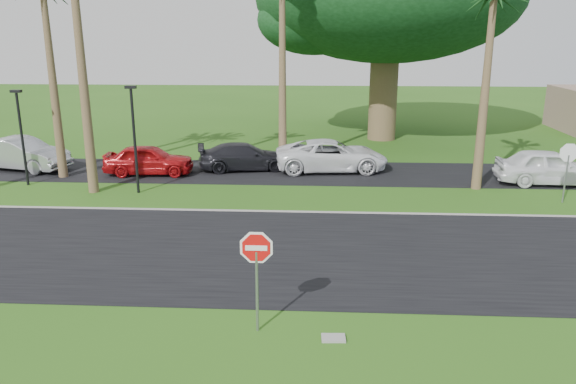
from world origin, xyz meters
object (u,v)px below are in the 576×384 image
(car_pickup, at_px, (549,167))
(car_red, at_px, (149,160))
(car_silver, at_px, (21,154))
(car_dark, at_px, (244,157))
(stop_sign_far, at_px, (568,161))
(car_minivan, at_px, (332,156))
(stop_sign_near, at_px, (257,261))

(car_pickup, bearing_deg, car_red, 89.36)
(car_silver, distance_m, car_red, 6.79)
(car_dark, bearing_deg, car_pickup, -110.18)
(stop_sign_far, distance_m, car_minivan, 10.74)
(car_dark, xyz_separation_m, car_pickup, (14.37, -2.04, 0.13))
(car_minivan, bearing_deg, car_pickup, -107.35)
(car_dark, distance_m, car_minivan, 4.43)
(car_red, height_order, car_dark, car_red)
(car_silver, xyz_separation_m, car_red, (6.77, -0.59, -0.08))
(car_dark, bearing_deg, stop_sign_far, -121.74)
(stop_sign_near, relative_size, car_pickup, 0.55)
(stop_sign_far, relative_size, car_minivan, 0.47)
(car_red, relative_size, car_pickup, 0.91)
(stop_sign_near, relative_size, car_red, 0.61)
(car_red, height_order, car_minivan, car_minivan)
(stop_sign_far, bearing_deg, car_pickup, -99.49)
(car_dark, bearing_deg, car_red, 92.85)
(car_silver, height_order, car_dark, car_silver)
(car_silver, distance_m, car_minivan, 15.78)
(car_dark, bearing_deg, car_minivan, -101.65)
(car_silver, xyz_separation_m, car_minivan, (15.76, 0.66, -0.04))
(car_dark, height_order, car_pickup, car_pickup)
(stop_sign_far, xyz_separation_m, car_minivan, (-9.46, 4.99, -0.99))
(car_minivan, bearing_deg, stop_sign_near, 167.13)
(stop_sign_near, distance_m, car_silver, 20.59)
(stop_sign_near, relative_size, stop_sign_far, 1.00)
(car_minivan, relative_size, car_pickup, 1.18)
(stop_sign_near, bearing_deg, stop_sign_far, 43.73)
(car_silver, distance_m, car_pickup, 25.74)
(car_red, xyz_separation_m, car_dark, (4.57, 1.22, -0.06))
(stop_sign_near, xyz_separation_m, car_pickup, (11.99, 13.92, -0.97))
(stop_sign_far, distance_m, car_dark, 14.78)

